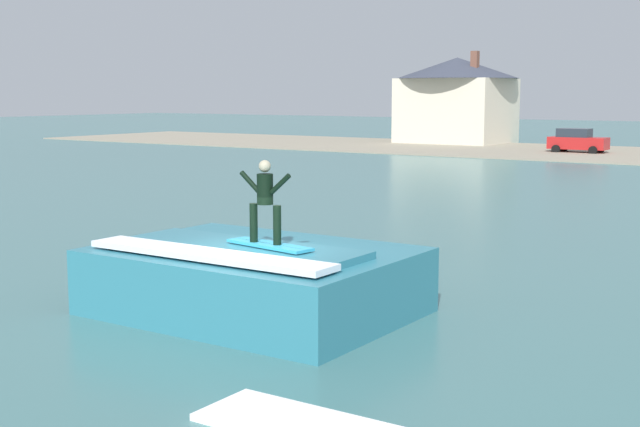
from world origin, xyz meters
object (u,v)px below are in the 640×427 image
object	(u,v)px
wave_crest	(253,279)
surfer	(265,197)
surfboard	(269,245)
car_near_shore	(577,141)
house_with_chimney	(457,96)

from	to	relation	value
wave_crest	surfer	bearing A→B (deg)	-30.72
surfboard	car_near_shore	distance (m)	52.31
wave_crest	surfer	size ratio (longest dim) A/B	3.75
surfboard	house_with_chimney	distance (m)	62.89
car_near_shore	house_with_chimney	distance (m)	15.33
surfboard	car_near_shore	world-z (taller)	car_near_shore
surfboard	car_near_shore	bearing A→B (deg)	100.96
wave_crest	surfboard	xyz separation A→B (m)	(0.66, -0.33, 0.83)
surfer	surfboard	bearing A→B (deg)	15.19
surfer	house_with_chimney	xyz separation A→B (m)	(-23.06, 58.44, 1.74)
wave_crest	surfboard	size ratio (longest dim) A/B	2.99
surfboard	surfer	bearing A→B (deg)	-164.81
wave_crest	surfer	distance (m)	1.90
car_near_shore	house_with_chimney	xyz separation A→B (m)	(-13.20, 7.07, 3.28)
surfer	car_near_shore	bearing A→B (deg)	100.87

